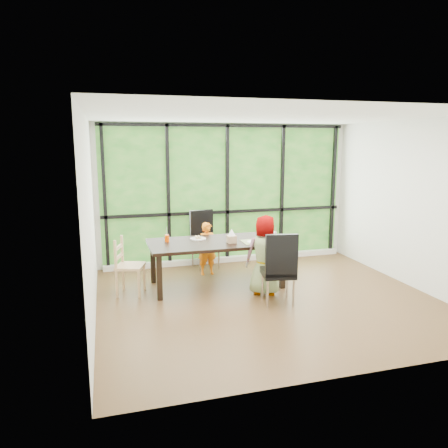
{
  "coord_description": "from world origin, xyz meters",
  "views": [
    {
      "loc": [
        -2.3,
        -5.71,
        2.34
      ],
      "look_at": [
        -0.48,
        0.74,
        1.05
      ],
      "focal_mm": 34.11,
      "sensor_mm": 36.0,
      "label": 1
    }
  ],
  "objects_px": {
    "child_toddler": "(208,249)",
    "child_older": "(267,255)",
    "plate_far": "(198,239)",
    "tissue_box": "(232,239)",
    "green_cup": "(275,239)",
    "chair_interior_leather": "(278,268)",
    "orange_cup": "(167,238)",
    "white_mug": "(274,234)",
    "chair_window_leather": "(205,240)",
    "dining_table": "(217,263)",
    "chair_end_beech": "(130,266)",
    "plate_near": "(255,242)"
  },
  "relations": [
    {
      "from": "child_toddler",
      "to": "tissue_box",
      "type": "xyz_separation_m",
      "value": [
        0.21,
        -0.8,
        0.34
      ]
    },
    {
      "from": "chair_interior_leather",
      "to": "chair_end_beech",
      "type": "bearing_deg",
      "value": -15.4
    },
    {
      "from": "plate_far",
      "to": "orange_cup",
      "type": "relative_size",
      "value": 2.36
    },
    {
      "from": "dining_table",
      "to": "chair_window_leather",
      "type": "relative_size",
      "value": 2.03
    },
    {
      "from": "white_mug",
      "to": "orange_cup",
      "type": "bearing_deg",
      "value": 175.17
    },
    {
      "from": "plate_far",
      "to": "white_mug",
      "type": "xyz_separation_m",
      "value": [
        1.28,
        -0.2,
        0.04
      ]
    },
    {
      "from": "chair_end_beech",
      "to": "tissue_box",
      "type": "xyz_separation_m",
      "value": [
        1.6,
        -0.13,
        0.36
      ]
    },
    {
      "from": "orange_cup",
      "to": "white_mug",
      "type": "height_order",
      "value": "orange_cup"
    },
    {
      "from": "orange_cup",
      "to": "child_toddler",
      "type": "bearing_deg",
      "value": 29.58
    },
    {
      "from": "child_toddler",
      "to": "green_cup",
      "type": "distance_m",
      "value": 1.34
    },
    {
      "from": "child_older",
      "to": "white_mug",
      "type": "xyz_separation_m",
      "value": [
        0.37,
        0.62,
        0.17
      ]
    },
    {
      "from": "chair_interior_leather",
      "to": "child_older",
      "type": "distance_m",
      "value": 0.43
    },
    {
      "from": "plate_far",
      "to": "tissue_box",
      "type": "relative_size",
      "value": 1.95
    },
    {
      "from": "chair_end_beech",
      "to": "child_older",
      "type": "xyz_separation_m",
      "value": [
        2.04,
        -0.55,
        0.17
      ]
    },
    {
      "from": "child_toddler",
      "to": "orange_cup",
      "type": "bearing_deg",
      "value": -154.42
    },
    {
      "from": "child_older",
      "to": "white_mug",
      "type": "distance_m",
      "value": 0.74
    },
    {
      "from": "child_toddler",
      "to": "plate_near",
      "type": "relative_size",
      "value": 3.51
    },
    {
      "from": "child_toddler",
      "to": "white_mug",
      "type": "bearing_deg",
      "value": -34.35
    },
    {
      "from": "chair_window_leather",
      "to": "green_cup",
      "type": "xyz_separation_m",
      "value": [
        0.85,
        -1.33,
        0.26
      ]
    },
    {
      "from": "child_toddler",
      "to": "tissue_box",
      "type": "relative_size",
      "value": 6.89
    },
    {
      "from": "tissue_box",
      "to": "chair_window_leather",
      "type": "bearing_deg",
      "value": 97.09
    },
    {
      "from": "chair_end_beech",
      "to": "child_older",
      "type": "distance_m",
      "value": 2.12
    },
    {
      "from": "child_toddler",
      "to": "plate_far",
      "type": "relative_size",
      "value": 3.54
    },
    {
      "from": "chair_end_beech",
      "to": "orange_cup",
      "type": "relative_size",
      "value": 7.93
    },
    {
      "from": "plate_near",
      "to": "tissue_box",
      "type": "height_order",
      "value": "tissue_box"
    },
    {
      "from": "chair_window_leather",
      "to": "white_mug",
      "type": "xyz_separation_m",
      "value": [
        0.96,
        -1.0,
        0.26
      ]
    },
    {
      "from": "child_older",
      "to": "plate_far",
      "type": "xyz_separation_m",
      "value": [
        -0.91,
        0.82,
        0.13
      ]
    },
    {
      "from": "plate_near",
      "to": "white_mug",
      "type": "relative_size",
      "value": 2.99
    },
    {
      "from": "tissue_box",
      "to": "chair_interior_leather",
      "type": "bearing_deg",
      "value": -61.49
    },
    {
      "from": "chair_window_leather",
      "to": "tissue_box",
      "type": "distance_m",
      "value": 1.24
    },
    {
      "from": "chair_end_beech",
      "to": "plate_near",
      "type": "bearing_deg",
      "value": -78.12
    },
    {
      "from": "plate_near",
      "to": "green_cup",
      "type": "bearing_deg",
      "value": -7.49
    },
    {
      "from": "chair_interior_leather",
      "to": "white_mug",
      "type": "bearing_deg",
      "value": -98.97
    },
    {
      "from": "dining_table",
      "to": "orange_cup",
      "type": "bearing_deg",
      "value": 166.74
    },
    {
      "from": "child_toddler",
      "to": "child_older",
      "type": "height_order",
      "value": "child_older"
    },
    {
      "from": "green_cup",
      "to": "chair_interior_leather",
      "type": "bearing_deg",
      "value": -109.04
    },
    {
      "from": "chair_end_beech",
      "to": "white_mug",
      "type": "bearing_deg",
      "value": -70.18
    },
    {
      "from": "chair_interior_leather",
      "to": "orange_cup",
      "type": "distance_m",
      "value": 1.9
    },
    {
      "from": "chair_interior_leather",
      "to": "plate_far",
      "type": "xyz_separation_m",
      "value": [
        -0.92,
        1.24,
        0.22
      ]
    },
    {
      "from": "chair_interior_leather",
      "to": "plate_far",
      "type": "bearing_deg",
      "value": -43.31
    },
    {
      "from": "child_older",
      "to": "green_cup",
      "type": "bearing_deg",
      "value": -108.54
    },
    {
      "from": "child_toddler",
      "to": "chair_end_beech",
      "type": "bearing_deg",
      "value": -158.46
    },
    {
      "from": "orange_cup",
      "to": "green_cup",
      "type": "distance_m",
      "value": 1.76
    },
    {
      "from": "plate_far",
      "to": "plate_near",
      "type": "bearing_deg",
      "value": -29.77
    },
    {
      "from": "plate_far",
      "to": "green_cup",
      "type": "height_order",
      "value": "green_cup"
    },
    {
      "from": "chair_end_beech",
      "to": "tissue_box",
      "type": "bearing_deg",
      "value": -76.53
    },
    {
      "from": "dining_table",
      "to": "chair_interior_leather",
      "type": "distance_m",
      "value": 1.22
    },
    {
      "from": "child_older",
      "to": "plate_near",
      "type": "distance_m",
      "value": 0.36
    },
    {
      "from": "white_mug",
      "to": "tissue_box",
      "type": "relative_size",
      "value": 0.66
    },
    {
      "from": "chair_end_beech",
      "to": "child_toddler",
      "type": "bearing_deg",
      "value": -46.27
    }
  ]
}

